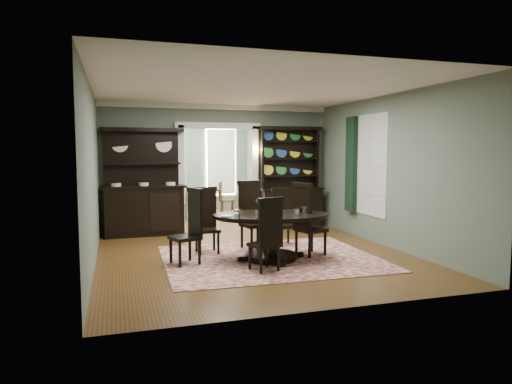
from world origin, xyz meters
The scene contains 19 objects.
room centered at (0.00, 0.04, 1.58)m, with size 5.51×6.01×3.01m.
parlor centered at (0.00, 5.53, 1.52)m, with size 3.51×3.50×3.01m.
doorway_trim centered at (0.00, 3.00, 1.62)m, with size 2.08×0.25×2.57m.
right_window centered at (2.69, 0.93, 1.60)m, with size 0.15×1.47×2.12m.
wall_sconce centered at (0.95, 2.85, 1.89)m, with size 0.27×0.21×0.21m.
rug centered at (0.20, -0.32, 0.01)m, with size 3.70×3.04×0.01m, color maroon.
dining_table centered at (0.18, -0.40, 0.56)m, with size 2.24×2.20×0.81m.
centerpiece centered at (0.08, -0.33, 0.88)m, with size 1.54×0.99×0.25m.
chair_far_left centered at (-0.79, 0.52, 0.64)m, with size 0.47×0.44×1.23m.
chair_far_mid centered at (0.14, 0.64, 0.69)m, with size 0.59×0.57×1.32m.
chair_far_right centered at (0.84, 0.76, 0.61)m, with size 0.48×0.46×1.15m.
chair_end_left centered at (-1.20, -0.26, 0.67)m, with size 0.57×0.59×1.28m.
chair_end_right centered at (0.88, -0.32, 0.70)m, with size 0.59×0.60×1.33m.
chair_near centered at (-0.14, -1.17, 0.62)m, with size 0.53×0.51×1.19m.
sideboard centered at (-1.79, 2.72, 0.84)m, with size 1.85×0.69×2.41m.
welsh_dresser centered at (1.76, 2.73, 0.90)m, with size 1.61×0.63×2.49m.
parlor_table centered at (0.06, 4.87, 0.54)m, with size 0.90×0.90×0.83m.
parlor_chair_left centered at (-0.63, 4.64, 0.51)m, with size 0.43×0.42×0.96m.
parlor_chair_right centered at (0.60, 4.90, 0.54)m, with size 0.48×0.47×1.01m.
Camera 1 is at (-2.39, -7.81, 1.90)m, focal length 32.00 mm.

